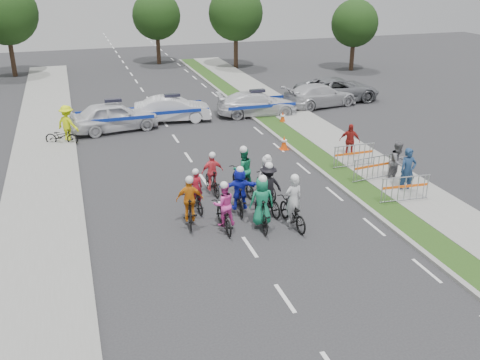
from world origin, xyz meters
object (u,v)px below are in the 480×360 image
object	(u,v)px
tree_2	(355,23)
rider_6	(196,196)
rider_1	(261,207)
rider_3	(190,206)
tree_4	(156,15)
tree_1	(236,13)
rider_5	(239,193)
civilian_sedan	(320,95)
parked_bike	(62,136)
rider_2	(224,211)
rider_7	(266,180)
cone_0	(284,143)
rider_9	(212,177)
civilian_suv	(337,89)
tree_3	(5,13)
spectator_1	(398,162)
marshal_hiviz	(68,124)
spectator_2	(350,141)
rider_8	(243,176)
barrier_2	(354,157)
police_car_2	(257,104)
barrier_0	(405,190)
police_car_0	(114,116)
rider_0	(293,209)
rider_4	(268,193)
police_car_1	(173,109)
cone_1	(283,117)
barrier_1	(373,169)

from	to	relation	value
tree_2	rider_6	bearing A→B (deg)	-129.92
rider_1	rider_6	distance (m)	2.79
rider_3	tree_4	size ratio (longest dim) A/B	0.30
tree_1	rider_5	bearing A→B (deg)	-107.26
rider_3	civilian_sedan	distance (m)	17.90
parked_bike	rider_2	bearing A→B (deg)	-134.26
rider_2	rider_7	xyz separation A→B (m)	(2.35, 2.11, 0.02)
cone_0	rider_9	bearing A→B (deg)	-139.19
civilian_suv	tree_3	distance (m)	26.17
spectator_1	marshal_hiviz	size ratio (longest dim) A/B	0.92
spectator_2	rider_1	bearing A→B (deg)	-109.22
rider_8	barrier_2	world-z (taller)	rider_8
police_car_2	barrier_0	distance (m)	13.70
rider_1	rider_2	xyz separation A→B (m)	(-1.27, 0.29, -0.10)
rider_1	police_car_0	world-z (taller)	rider_1
rider_1	civilian_suv	xyz separation A→B (m)	(10.99, 15.49, 0.00)
rider_2	tree_1	size ratio (longest dim) A/B	0.27
rider_0	rider_9	world-z (taller)	rider_0
parked_bike	tree_3	distance (m)	19.94
parked_bike	tree_3	size ratio (longest dim) A/B	0.23
barrier_2	tree_4	distance (m)	29.16
police_car_2	civilian_suv	world-z (taller)	civilian_suv
tree_1	tree_3	size ratio (longest dim) A/B	0.93
spectator_2	rider_2	bearing A→B (deg)	-115.68
rider_5	tree_3	xyz separation A→B (m)	(-9.48, 29.41, 4.11)
rider_9	rider_0	bearing A→B (deg)	114.44
spectator_2	cone_0	size ratio (longest dim) A/B	2.33
parked_bike	rider_3	bearing A→B (deg)	-137.51
rider_1	rider_4	size ratio (longest dim) A/B	0.99
rider_0	parked_bike	bearing A→B (deg)	-60.84
police_car_1	rider_4	bearing A→B (deg)	-167.83
rider_3	rider_9	bearing A→B (deg)	-110.37
barrier_2	cone_0	xyz separation A→B (m)	(-1.95, 3.37, -0.22)
rider_3	cone_1	world-z (taller)	rider_3
rider_5	spectator_2	xyz separation A→B (m)	(6.75, 4.09, 0.04)
cone_0	tree_1	bearing A→B (deg)	78.73
marshal_hiviz	tree_4	distance (m)	22.65
tree_4	cone_1	bearing A→B (deg)	-80.80
marshal_hiviz	tree_1	distance (m)	22.37
barrier_1	tree_1	world-z (taller)	tree_1
rider_5	barrier_2	distance (m)	6.79
rider_2	rider_5	world-z (taller)	rider_5
spectator_1	marshal_hiviz	distance (m)	16.23
rider_7	rider_4	bearing A→B (deg)	65.11
barrier_0	rider_6	bearing A→B (deg)	165.92
barrier_1	tree_4	world-z (taller)	tree_4
tree_4	tree_1	bearing A→B (deg)	-33.69
rider_6	civilian_suv	xyz separation A→B (m)	(12.81, 13.38, 0.22)
rider_8	rider_3	bearing A→B (deg)	31.32
marshal_hiviz	tree_4	size ratio (longest dim) A/B	0.30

